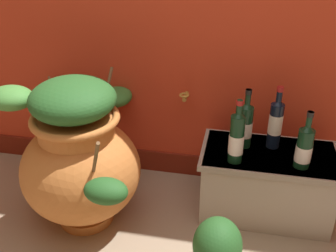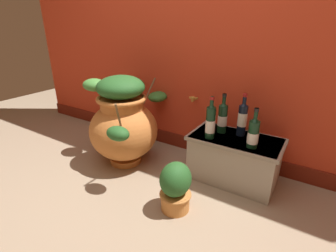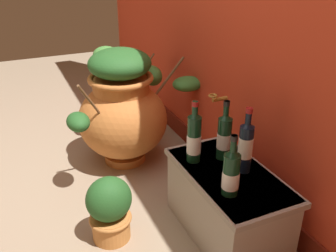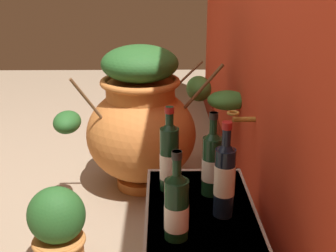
{
  "view_description": "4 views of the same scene",
  "coord_description": "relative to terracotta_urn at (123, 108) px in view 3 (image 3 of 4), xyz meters",
  "views": [
    {
      "loc": [
        0.32,
        -1.03,
        1.5
      ],
      "look_at": [
        -0.04,
        0.72,
        0.54
      ],
      "focal_mm": 43.34,
      "sensor_mm": 36.0,
      "label": 1
    },
    {
      "loc": [
        0.99,
        -0.98,
        1.23
      ],
      "look_at": [
        -0.02,
        0.62,
        0.44
      ],
      "focal_mm": 26.97,
      "sensor_mm": 36.0,
      "label": 2
    },
    {
      "loc": [
        1.79,
        -0.1,
        1.41
      ],
      "look_at": [
        0.1,
        0.66,
        0.5
      ],
      "focal_mm": 39.83,
      "sensor_mm": 36.0,
      "label": 3
    },
    {
      "loc": [
        1.82,
        0.68,
        1.19
      ],
      "look_at": [
        0.07,
        0.71,
        0.55
      ],
      "focal_mm": 46.75,
      "sensor_mm": 36.0,
      "label": 4
    }
  ],
  "objects": [
    {
      "name": "potted_shrub",
      "position": [
        0.74,
        -0.33,
        -0.21
      ],
      "size": [
        0.22,
        0.24,
        0.37
      ],
      "color": "#CC7F3D",
      "rests_on": "ground_plane"
    },
    {
      "name": "wine_bottle_middle",
      "position": [
        0.78,
        0.13,
        0.13
      ],
      "size": [
        0.07,
        0.07,
        0.34
      ],
      "color": "black",
      "rests_on": "stone_ledge"
    },
    {
      "name": "ground_plane",
      "position": [
        0.47,
        -0.58,
        -0.4
      ],
      "size": [
        7.0,
        7.0,
        0.0
      ],
      "primitive_type": "plane",
      "color": "gray"
    },
    {
      "name": "wine_bottle_right",
      "position": [
        1.1,
        0.15,
        0.1
      ],
      "size": [
        0.08,
        0.08,
        0.3
      ],
      "color": "black",
      "rests_on": "stone_ledge"
    },
    {
      "name": "wine_bottle_back",
      "position": [
        0.81,
        0.29,
        0.12
      ],
      "size": [
        0.08,
        0.08,
        0.32
      ],
      "color": "black",
      "rests_on": "stone_ledge"
    },
    {
      "name": "terracotta_urn",
      "position": [
        0.0,
        0.0,
        0.0
      ],
      "size": [
        0.79,
        0.99,
        0.81
      ],
      "color": "#C17033",
      "rests_on": "ground_plane"
    },
    {
      "name": "wine_bottle_left",
      "position": [
        0.97,
        0.32,
        0.13
      ],
      "size": [
        0.07,
        0.07,
        0.34
      ],
      "color": "black",
      "rests_on": "stone_ledge"
    },
    {
      "name": "stone_ledge",
      "position": [
        0.96,
        0.24,
        -0.19
      ],
      "size": [
        0.71,
        0.4,
        0.38
      ],
      "color": "#9E9384",
      "rests_on": "ground_plane"
    }
  ]
}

